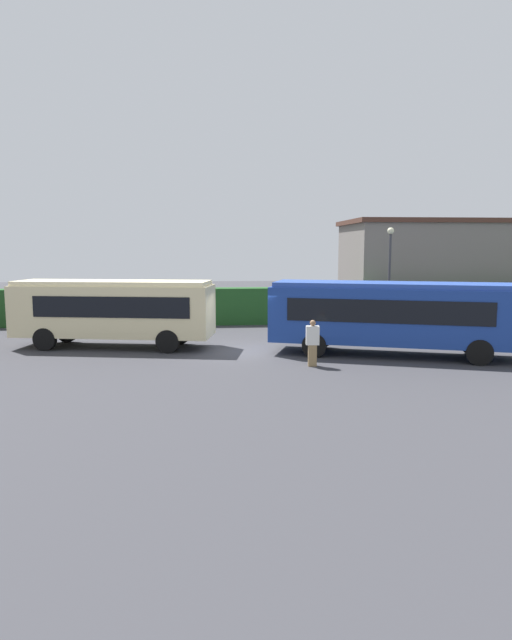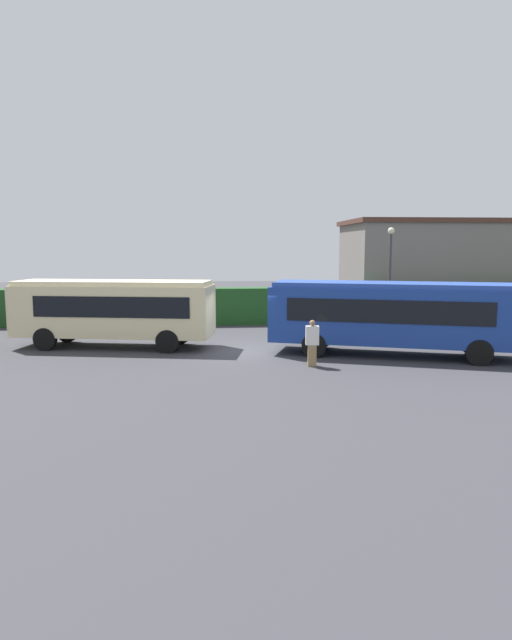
# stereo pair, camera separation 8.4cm
# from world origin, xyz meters

# --- Properties ---
(ground_plane) EXTENTS (102.84, 102.84, 0.00)m
(ground_plane) POSITION_xyz_m (0.00, 0.00, 0.00)
(ground_plane) COLOR #38383D
(bus_cream) EXTENTS (9.15, 4.00, 3.00)m
(bus_cream) POSITION_xyz_m (-5.88, 1.40, 1.74)
(bus_cream) COLOR beige
(bus_cream) RESTS_ON ground_plane
(bus_blue) EXTENTS (10.45, 5.72, 3.04)m
(bus_blue) POSITION_xyz_m (6.02, -1.59, 1.76)
(bus_blue) COLOR navy
(bus_blue) RESTS_ON ground_plane
(person_left) EXTENTS (0.40, 0.48, 1.84)m
(person_left) POSITION_xyz_m (-4.71, 5.62, 0.98)
(person_left) COLOR #4C6B47
(person_left) RESTS_ON ground_plane
(person_center) EXTENTS (0.51, 0.30, 1.76)m
(person_center) POSITION_xyz_m (2.25, -3.31, 0.92)
(person_center) COLOR olive
(person_center) RESTS_ON ground_plane
(hedge_row) EXTENTS (63.42, 1.13, 2.13)m
(hedge_row) POSITION_xyz_m (0.00, 8.57, 1.06)
(hedge_row) COLOR #205021
(hedge_row) RESTS_ON ground_plane
(depot_building) EXTENTS (10.52, 6.88, 6.29)m
(depot_building) POSITION_xyz_m (12.81, 12.57, 3.16)
(depot_building) COLOR slate
(depot_building) RESTS_ON ground_plane
(traffic_cone) EXTENTS (0.36, 0.36, 0.60)m
(traffic_cone) POSITION_xyz_m (3.27, 6.08, 0.30)
(traffic_cone) COLOR orange
(traffic_cone) RESTS_ON ground_plane
(lamppost) EXTENTS (0.36, 0.36, 5.55)m
(lamppost) POSITION_xyz_m (8.23, 5.89, 3.47)
(lamppost) COLOR #38383D
(lamppost) RESTS_ON ground_plane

